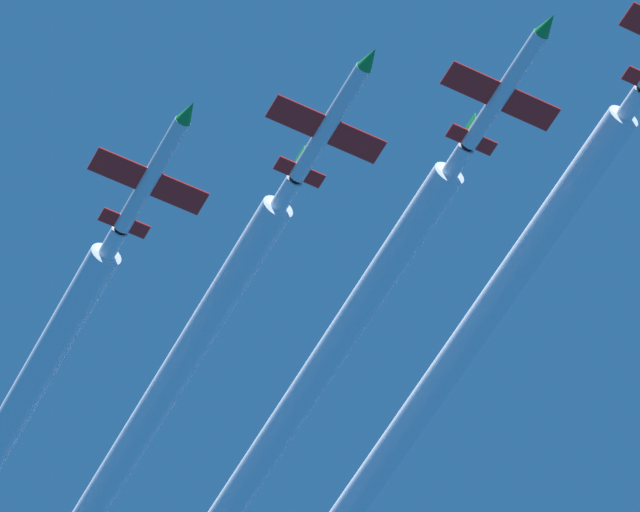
% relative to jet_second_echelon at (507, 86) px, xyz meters
% --- Properties ---
extents(jet_second_echelon, '(8.59, 12.50, 3.00)m').
position_rel_jet_second_echelon_xyz_m(jet_second_echelon, '(0.00, 0.00, 0.00)').
color(jet_second_echelon, silver).
extents(jet_third_echelon, '(8.59, 12.50, 3.00)m').
position_rel_jet_second_echelon_xyz_m(jet_third_echelon, '(9.87, -7.41, -1.08)').
color(jet_third_echelon, silver).
extents(jet_fourth_echelon, '(8.59, 12.50, 3.00)m').
position_rel_jet_second_echelon_xyz_m(jet_fourth_echelon, '(19.29, -16.44, -2.11)').
color(jet_fourth_echelon, silver).
extents(smoke_trail_lead, '(2.39, 63.88, 2.39)m').
position_rel_jet_second_echelon_xyz_m(smoke_trail_lead, '(-9.31, -28.75, 1.82)').
color(smoke_trail_lead, white).
extents(smoke_trail_second_echelon, '(2.39, 64.56, 2.39)m').
position_rel_jet_second_echelon_xyz_m(smoke_trail_second_echelon, '(-0.00, -37.97, -0.03)').
color(smoke_trail_second_echelon, white).
extents(smoke_trail_third_echelon, '(2.39, 68.30, 2.39)m').
position_rel_jet_second_echelon_xyz_m(smoke_trail_third_echelon, '(9.87, -47.25, -1.11)').
color(smoke_trail_third_echelon, white).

